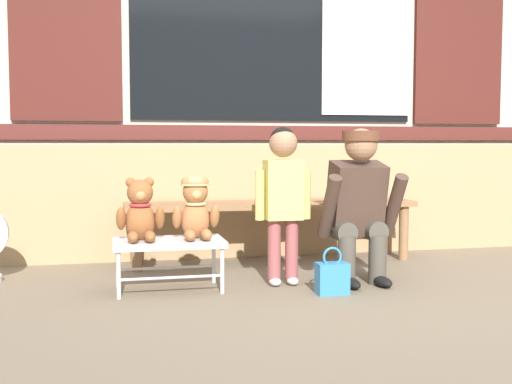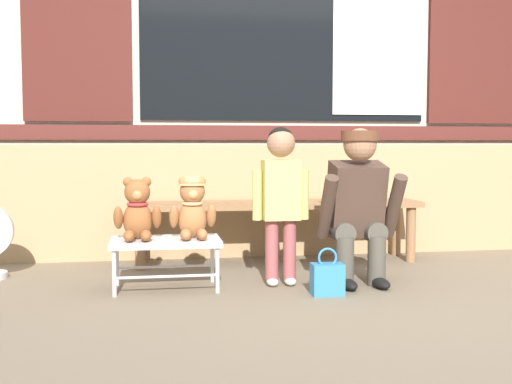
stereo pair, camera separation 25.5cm
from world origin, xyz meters
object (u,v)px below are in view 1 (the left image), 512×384
at_px(child_standing, 283,188).
at_px(handbag_on_ground, 332,277).
at_px(small_display_bench, 169,245).
at_px(teddy_bear_with_hat, 196,209).
at_px(teddy_bear_plain, 140,212).
at_px(wooden_bench_long, 272,211).
at_px(adult_crouching, 359,205).

bearing_deg(child_standing, handbag_on_ground, -55.66).
height_order(small_display_bench, teddy_bear_with_hat, teddy_bear_with_hat).
bearing_deg(child_standing, teddy_bear_plain, 179.84).
bearing_deg(teddy_bear_with_hat, handbag_on_ground, -22.59).
height_order(wooden_bench_long, teddy_bear_plain, teddy_bear_plain).
height_order(small_display_bench, teddy_bear_plain, teddy_bear_plain).
relative_size(teddy_bear_plain, child_standing, 0.38).
height_order(small_display_bench, adult_crouching, adult_crouching).
bearing_deg(handbag_on_ground, child_standing, 124.34).
distance_m(wooden_bench_long, teddy_bear_plain, 1.23).
height_order(wooden_bench_long, adult_crouching, adult_crouching).
height_order(wooden_bench_long, handbag_on_ground, wooden_bench_long).
bearing_deg(adult_crouching, teddy_bear_with_hat, 178.43).
xyz_separation_m(small_display_bench, child_standing, (0.69, -0.00, 0.33)).
bearing_deg(child_standing, teddy_bear_with_hat, 179.67).
distance_m(small_display_bench, teddy_bear_plain, 0.25).
xyz_separation_m(small_display_bench, handbag_on_ground, (0.90, -0.31, -0.17)).
xyz_separation_m(wooden_bench_long, adult_crouching, (0.36, -0.77, 0.11)).
bearing_deg(teddy_bear_plain, small_display_bench, -0.51).
distance_m(wooden_bench_long, adult_crouching, 0.86).
distance_m(wooden_bench_long, child_standing, 0.79).
distance_m(wooden_bench_long, teddy_bear_with_hat, 1.00).
bearing_deg(handbag_on_ground, teddy_bear_plain, 163.85).
height_order(child_standing, handbag_on_ground, child_standing).
distance_m(small_display_bench, adult_crouching, 1.19).
xyz_separation_m(teddy_bear_with_hat, adult_crouching, (1.01, -0.03, 0.01)).
distance_m(teddy_bear_with_hat, handbag_on_ground, 0.88).
xyz_separation_m(small_display_bench, teddy_bear_plain, (-0.16, 0.00, 0.20)).
height_order(teddy_bear_with_hat, handbag_on_ground, teddy_bear_with_hat).
distance_m(teddy_bear_with_hat, adult_crouching, 1.01).
relative_size(small_display_bench, teddy_bear_plain, 1.76).
xyz_separation_m(wooden_bench_long, child_standing, (-0.12, -0.75, 0.22)).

